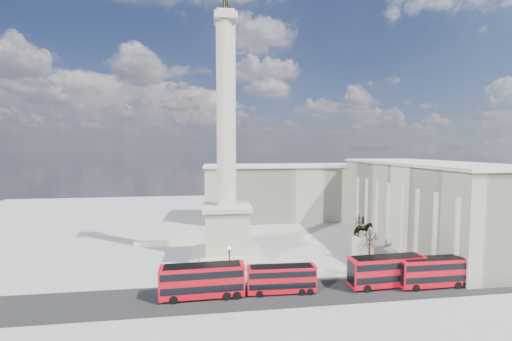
{
  "coord_description": "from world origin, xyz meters",
  "views": [
    {
      "loc": [
        -2.19,
        -54.49,
        21.63
      ],
      "look_at": [
        5.34,
        2.75,
        17.54
      ],
      "focal_mm": 22.0,
      "sensor_mm": 36.0,
      "label": 1
    }
  ],
  "objects_px": {
    "red_bus_b": "(282,279)",
    "red_bus_c": "(387,271)",
    "pedestrian_walking": "(310,276)",
    "pedestrian_crossing": "(289,269)",
    "equestrian_statue": "(363,245)",
    "nelsons_column": "(227,194)",
    "red_bus_d": "(434,271)",
    "red_bus_a": "(203,280)",
    "victorian_lamp": "(229,264)",
    "pedestrian_standing": "(420,262)"
  },
  "relations": [
    {
      "from": "red_bus_b",
      "to": "red_bus_c",
      "type": "relative_size",
      "value": 0.85
    },
    {
      "from": "pedestrian_walking",
      "to": "pedestrian_crossing",
      "type": "xyz_separation_m",
      "value": [
        -2.63,
        3.44,
        -0.03
      ]
    },
    {
      "from": "pedestrian_crossing",
      "to": "equestrian_statue",
      "type": "bearing_deg",
      "value": -104.19
    },
    {
      "from": "nelsons_column",
      "to": "red_bus_d",
      "type": "xyz_separation_m",
      "value": [
        31.61,
        -15.88,
        -10.48
      ]
    },
    {
      "from": "red_bus_b",
      "to": "red_bus_a",
      "type": "bearing_deg",
      "value": -178.09
    },
    {
      "from": "red_bus_d",
      "to": "victorian_lamp",
      "type": "bearing_deg",
      "value": 174.37
    },
    {
      "from": "red_bus_a",
      "to": "red_bus_b",
      "type": "relative_size",
      "value": 1.17
    },
    {
      "from": "nelsons_column",
      "to": "pedestrian_standing",
      "type": "relative_size",
      "value": 25.67
    },
    {
      "from": "nelsons_column",
      "to": "pedestrian_walking",
      "type": "height_order",
      "value": "nelsons_column"
    },
    {
      "from": "victorian_lamp",
      "to": "pedestrian_walking",
      "type": "distance_m",
      "value": 13.59
    },
    {
      "from": "pedestrian_standing",
      "to": "red_bus_b",
      "type": "bearing_deg",
      "value": 10.43
    },
    {
      "from": "red_bus_b",
      "to": "victorian_lamp",
      "type": "height_order",
      "value": "victorian_lamp"
    },
    {
      "from": "red_bus_d",
      "to": "red_bus_b",
      "type": "bearing_deg",
      "value": 177.31
    },
    {
      "from": "red_bus_a",
      "to": "red_bus_c",
      "type": "xyz_separation_m",
      "value": [
        28.35,
        -0.1,
        -0.01
      ]
    },
    {
      "from": "red_bus_a",
      "to": "pedestrian_standing",
      "type": "bearing_deg",
      "value": 7.97
    },
    {
      "from": "nelsons_column",
      "to": "red_bus_c",
      "type": "xyz_separation_m",
      "value": [
        24.33,
        -14.95,
        -10.36
      ]
    },
    {
      "from": "red_bus_c",
      "to": "equestrian_statue",
      "type": "distance_m",
      "value": 11.66
    },
    {
      "from": "nelsons_column",
      "to": "victorian_lamp",
      "type": "xyz_separation_m",
      "value": [
        -0.14,
        -12.88,
        -8.91
      ]
    },
    {
      "from": "red_bus_d",
      "to": "pedestrian_standing",
      "type": "distance_m",
      "value": 8.23
    },
    {
      "from": "pedestrian_crossing",
      "to": "red_bus_c",
      "type": "bearing_deg",
      "value": -147.12
    },
    {
      "from": "red_bus_c",
      "to": "red_bus_d",
      "type": "xyz_separation_m",
      "value": [
        7.28,
        -0.93,
        -0.12
      ]
    },
    {
      "from": "equestrian_statue",
      "to": "pedestrian_walking",
      "type": "distance_m",
      "value": 15.4
    },
    {
      "from": "equestrian_statue",
      "to": "pedestrian_crossing",
      "type": "bearing_deg",
      "value": -163.41
    },
    {
      "from": "red_bus_a",
      "to": "nelsons_column",
      "type": "bearing_deg",
      "value": 73.22
    },
    {
      "from": "nelsons_column",
      "to": "equestrian_statue",
      "type": "bearing_deg",
      "value": -7.51
    },
    {
      "from": "red_bus_b",
      "to": "red_bus_c",
      "type": "height_order",
      "value": "red_bus_c"
    },
    {
      "from": "nelsons_column",
      "to": "pedestrian_standing",
      "type": "distance_m",
      "value": 37.49
    },
    {
      "from": "red_bus_d",
      "to": "pedestrian_walking",
      "type": "height_order",
      "value": "red_bus_d"
    },
    {
      "from": "pedestrian_walking",
      "to": "pedestrian_crossing",
      "type": "height_order",
      "value": "pedestrian_walking"
    },
    {
      "from": "red_bus_d",
      "to": "pedestrian_standing",
      "type": "bearing_deg",
      "value": 68.53
    },
    {
      "from": "red_bus_c",
      "to": "pedestrian_crossing",
      "type": "relative_size",
      "value": 7.31
    },
    {
      "from": "red_bus_b",
      "to": "pedestrian_walking",
      "type": "height_order",
      "value": "red_bus_b"
    },
    {
      "from": "red_bus_c",
      "to": "victorian_lamp",
      "type": "relative_size",
      "value": 1.78
    },
    {
      "from": "red_bus_d",
      "to": "victorian_lamp",
      "type": "relative_size",
      "value": 1.69
    },
    {
      "from": "nelsons_column",
      "to": "red_bus_c",
      "type": "bearing_deg",
      "value": -31.58
    },
    {
      "from": "red_bus_a",
      "to": "red_bus_b",
      "type": "distance_m",
      "value": 11.61
    },
    {
      "from": "victorian_lamp",
      "to": "pedestrian_standing",
      "type": "height_order",
      "value": "victorian_lamp"
    },
    {
      "from": "red_bus_a",
      "to": "pedestrian_standing",
      "type": "xyz_separation_m",
      "value": [
        38.57,
        6.51,
        -1.59
      ]
    },
    {
      "from": "red_bus_b",
      "to": "pedestrian_standing",
      "type": "xyz_separation_m",
      "value": [
        26.96,
        6.51,
        -1.22
      ]
    },
    {
      "from": "pedestrian_standing",
      "to": "pedestrian_crossing",
      "type": "distance_m",
      "value": 24.16
    },
    {
      "from": "nelsons_column",
      "to": "red_bus_c",
      "type": "relative_size",
      "value": 4.11
    },
    {
      "from": "red_bus_d",
      "to": "equestrian_statue",
      "type": "xyz_separation_m",
      "value": [
        -5.67,
        12.46,
        0.58
      ]
    },
    {
      "from": "red_bus_b",
      "to": "victorian_lamp",
      "type": "bearing_deg",
      "value": 167.6
    },
    {
      "from": "red_bus_d",
      "to": "pedestrian_walking",
      "type": "distance_m",
      "value": 19.17
    },
    {
      "from": "red_bus_b",
      "to": "equestrian_statue",
      "type": "height_order",
      "value": "equestrian_statue"
    },
    {
      "from": "equestrian_statue",
      "to": "nelsons_column",
      "type": "bearing_deg",
      "value": 172.49
    },
    {
      "from": "nelsons_column",
      "to": "pedestrian_walking",
      "type": "bearing_deg",
      "value": -41.46
    },
    {
      "from": "victorian_lamp",
      "to": "pedestrian_walking",
      "type": "relative_size",
      "value": 3.95
    },
    {
      "from": "red_bus_b",
      "to": "red_bus_d",
      "type": "distance_m",
      "value": 24.05
    },
    {
      "from": "pedestrian_standing",
      "to": "equestrian_statue",
      "type": "bearing_deg",
      "value": -32.93
    }
  ]
}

